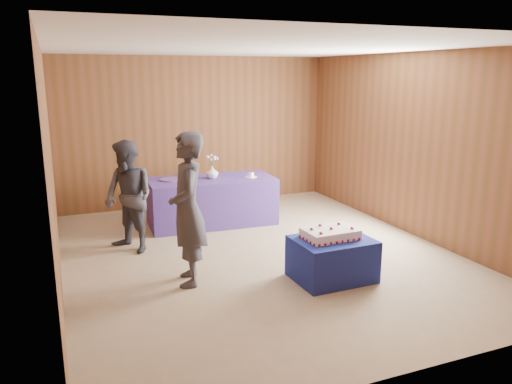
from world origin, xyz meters
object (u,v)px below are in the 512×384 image
cake_table (332,259)px  serving_table (212,201)px  guest_right (129,197)px  vase (212,172)px  sheet_cake (330,234)px  guest_left (188,209)px

cake_table → serving_table: serving_table is taller
cake_table → guest_right: bearing=136.4°
serving_table → guest_right: 1.69m
cake_table → vase: (-0.63, 2.71, 0.60)m
sheet_cake → guest_left: (-1.57, 0.50, 0.33)m
cake_table → sheet_cake: (-0.02, 0.04, 0.31)m
serving_table → vase: size_ratio=10.06×
cake_table → guest_right: size_ratio=0.59×
vase → guest_right: (-1.43, -0.83, -0.08)m
serving_table → guest_left: bearing=-110.9°
vase → cake_table: bearing=-76.9°
sheet_cake → guest_right: guest_right is taller
guest_left → guest_right: 1.42m
sheet_cake → vase: bearing=100.7°
guest_left → sheet_cake: bearing=83.3°
serving_table → vase: bearing=-0.9°
serving_table → vase: (0.02, -0.00, 0.47)m
serving_table → guest_right: size_ratio=1.30×
cake_table → serving_table: bearing=102.1°
guest_right → sheet_cake: bearing=17.3°
sheet_cake → vase: vase is taller
vase → guest_right: size_ratio=0.13×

